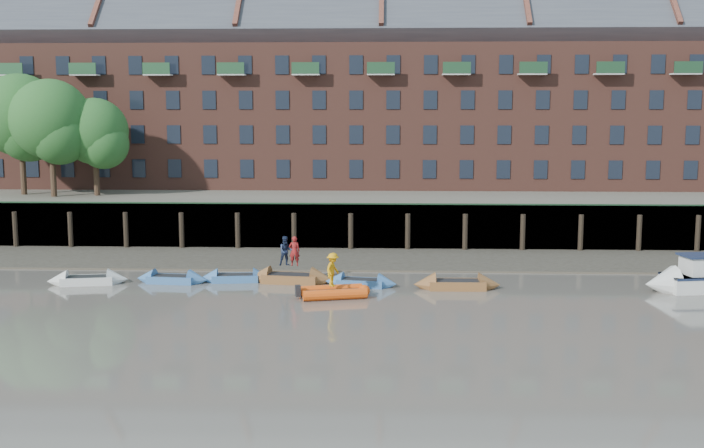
# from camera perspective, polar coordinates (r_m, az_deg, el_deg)

# --- Properties ---
(ground) EXTENTS (220.00, 220.00, 0.00)m
(ground) POSITION_cam_1_polar(r_m,az_deg,el_deg) (36.63, 1.61, -7.56)
(ground) COLOR #645D55
(ground) RESTS_ON ground
(foreshore) EXTENTS (110.00, 8.00, 0.50)m
(foreshore) POSITION_cam_1_polar(r_m,az_deg,el_deg) (54.20, 1.86, -2.50)
(foreshore) COLOR #3D382F
(foreshore) RESTS_ON ground
(mud_band) EXTENTS (110.00, 1.60, 0.10)m
(mud_band) POSITION_cam_1_polar(r_m,az_deg,el_deg) (50.85, 1.83, -3.18)
(mud_band) COLOR #4C4336
(mud_band) RESTS_ON ground
(river_wall) EXTENTS (110.00, 1.23, 3.30)m
(river_wall) POSITION_cam_1_polar(r_m,az_deg,el_deg) (58.26, 1.90, -0.18)
(river_wall) COLOR #2D2A26
(river_wall) RESTS_ON ground
(bank_terrace) EXTENTS (110.00, 28.00, 3.20)m
(bank_terrace) POSITION_cam_1_polar(r_m,az_deg,el_deg) (71.78, 1.99, 1.34)
(bank_terrace) COLOR #5E594D
(bank_terrace) RESTS_ON ground
(apartment_terrace) EXTENTS (80.60, 15.56, 20.98)m
(apartment_terrace) POSITION_cam_1_polar(r_m,az_deg,el_deg) (72.37, 2.04, 10.30)
(apartment_terrace) COLOR brown
(apartment_terrace) RESTS_ON bank_terrace
(tree_cluster) EXTENTS (11.76, 7.74, 9.40)m
(tree_cluster) POSITION_cam_1_polar(r_m,az_deg,el_deg) (67.86, -20.37, 6.75)
(tree_cluster) COLOR #3A281C
(tree_cluster) RESTS_ON bank_terrace
(rowboat_0) EXTENTS (4.59, 2.13, 1.28)m
(rowboat_0) POSITION_cam_1_polar(r_m,az_deg,el_deg) (48.96, -17.84, -3.72)
(rowboat_0) COLOR silver
(rowboat_0) RESTS_ON ground
(rowboat_1) EXTENTS (4.26, 1.62, 1.21)m
(rowboat_1) POSITION_cam_1_polar(r_m,az_deg,el_deg) (48.09, -12.37, -3.75)
(rowboat_1) COLOR #3A6AA5
(rowboat_1) RESTS_ON ground
(rowboat_2) EXTENTS (4.19, 1.67, 1.18)m
(rowboat_2) POSITION_cam_1_polar(r_m,az_deg,el_deg) (47.80, -8.08, -3.72)
(rowboat_2) COLOR #3A6AA5
(rowboat_2) RESTS_ON ground
(rowboat_3) EXTENTS (5.06, 2.02, 1.43)m
(rowboat_3) POSITION_cam_1_polar(r_m,az_deg,el_deg) (47.14, -4.27, -3.77)
(rowboat_3) COLOR brown
(rowboat_3) RESTS_ON ground
(rowboat_4) EXTENTS (4.20, 1.85, 1.18)m
(rowboat_4) POSITION_cam_1_polar(r_m,az_deg,el_deg) (46.06, 0.61, -4.08)
(rowboat_4) COLOR #3A6AA5
(rowboat_4) RESTS_ON ground
(rowboat_5) EXTENTS (4.78, 1.44, 1.38)m
(rowboat_5) POSITION_cam_1_polar(r_m,az_deg,el_deg) (45.74, 7.29, -4.18)
(rowboat_5) COLOR brown
(rowboat_5) RESTS_ON ground
(rib_tender) EXTENTS (3.78, 2.50, 0.64)m
(rib_tender) POSITION_cam_1_polar(r_m,az_deg,el_deg) (43.39, -1.12, -4.73)
(rib_tender) COLOR #E54E10
(rib_tender) RESTS_ON ground
(motor_launch) EXTENTS (6.45, 3.10, 2.55)m
(motor_launch) POSITION_cam_1_polar(r_m,az_deg,el_deg) (48.43, 22.50, -3.56)
(motor_launch) COLOR silver
(motor_launch) RESTS_ON ground
(person_rower_a) EXTENTS (0.67, 0.48, 1.71)m
(person_rower_a) POSITION_cam_1_polar(r_m,az_deg,el_deg) (46.92, -4.01, -1.88)
(person_rower_a) COLOR maroon
(person_rower_a) RESTS_ON rowboat_3
(person_rower_b) EXTENTS (0.99, 0.87, 1.70)m
(person_rower_b) POSITION_cam_1_polar(r_m,az_deg,el_deg) (46.99, -4.60, -1.88)
(person_rower_b) COLOR #19233F
(person_rower_b) RESTS_ON rowboat_3
(person_rib_crew) EXTENTS (1.04, 1.31, 1.77)m
(person_rib_crew) POSITION_cam_1_polar(r_m,az_deg,el_deg) (43.12, -1.34, -3.18)
(person_rib_crew) COLOR orange
(person_rib_crew) RESTS_ON rib_tender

